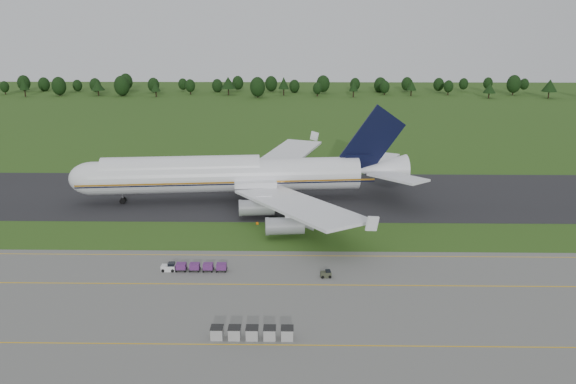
{
  "coord_description": "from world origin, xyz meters",
  "views": [
    {
      "loc": [
        5.69,
        -105.9,
        41.63
      ],
      "look_at": [
        4.0,
        2.0,
        8.72
      ],
      "focal_mm": 35.0,
      "sensor_mm": 36.0,
      "label": 1
    }
  ],
  "objects_px": {
    "aircraft": "(234,174)",
    "baggage_train": "(193,267)",
    "edge_markers": "(297,224)",
    "utility_cart": "(326,274)",
    "uld_row": "(252,333)"
  },
  "relations": [
    {
      "from": "utility_cart",
      "to": "uld_row",
      "type": "xyz_separation_m",
      "value": [
        -11.02,
        -19.42,
        0.38
      ]
    },
    {
      "from": "edge_markers",
      "to": "uld_row",
      "type": "bearing_deg",
      "value": -97.73
    },
    {
      "from": "uld_row",
      "to": "edge_markers",
      "type": "distance_m",
      "value": 45.43
    },
    {
      "from": "aircraft",
      "to": "edge_markers",
      "type": "xyz_separation_m",
      "value": [
        15.11,
        -16.78,
        -6.27
      ]
    },
    {
      "from": "uld_row",
      "to": "aircraft",
      "type": "bearing_deg",
      "value": 98.29
    },
    {
      "from": "aircraft",
      "to": "edge_markers",
      "type": "height_order",
      "value": "aircraft"
    },
    {
      "from": "aircraft",
      "to": "utility_cart",
      "type": "relative_size",
      "value": 43.1
    },
    {
      "from": "baggage_train",
      "to": "edge_markers",
      "type": "bearing_deg",
      "value": 52.46
    },
    {
      "from": "uld_row",
      "to": "baggage_train",
      "type": "bearing_deg",
      "value": 118.97
    },
    {
      "from": "aircraft",
      "to": "edge_markers",
      "type": "bearing_deg",
      "value": -48.0
    },
    {
      "from": "aircraft",
      "to": "baggage_train",
      "type": "distance_m",
      "value": 40.77
    },
    {
      "from": "utility_cart",
      "to": "edge_markers",
      "type": "xyz_separation_m",
      "value": [
        -4.9,
        25.59,
        -0.26
      ]
    },
    {
      "from": "baggage_train",
      "to": "utility_cart",
      "type": "xyz_separation_m",
      "value": [
        22.94,
        -2.12,
        -0.26
      ]
    },
    {
      "from": "aircraft",
      "to": "baggage_train",
      "type": "relative_size",
      "value": 7.17
    },
    {
      "from": "aircraft",
      "to": "uld_row",
      "type": "bearing_deg",
      "value": -81.71
    }
  ]
}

